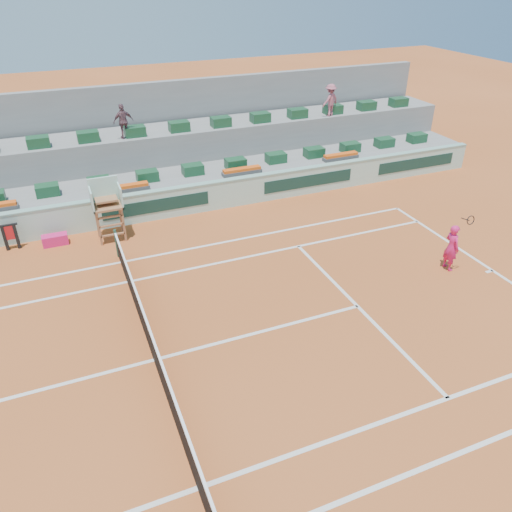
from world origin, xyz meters
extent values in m
plane|color=#A24A1F|center=(0.00, 0.00, 0.00)|extent=(90.00, 90.00, 0.00)
cube|color=gray|center=(0.00, 10.70, 0.60)|extent=(36.00, 4.00, 1.20)
cube|color=gray|center=(0.00, 12.30, 1.30)|extent=(36.00, 2.40, 2.60)
cube|color=gray|center=(0.00, 13.90, 2.20)|extent=(36.00, 0.40, 4.40)
cube|color=#DD1C67|center=(-2.06, 7.75, 0.20)|extent=(0.92, 0.41, 0.41)
imported|color=brown|center=(1.54, 11.53, 3.35)|extent=(0.92, 0.50, 1.49)
imported|color=#A85462|center=(11.64, 11.41, 3.37)|extent=(1.13, 0.89, 1.54)
cube|color=silver|center=(11.88, 0.00, 0.01)|extent=(0.12, 10.97, 0.01)
cube|color=silver|center=(0.00, 5.49, 0.01)|extent=(23.77, 0.12, 0.01)
cube|color=silver|center=(0.00, -4.12, 0.01)|extent=(23.77, 0.12, 0.01)
cube|color=silver|center=(0.00, 4.12, 0.01)|extent=(23.77, 0.12, 0.01)
cube|color=silver|center=(6.40, 0.00, 0.01)|extent=(0.12, 8.23, 0.01)
cube|color=silver|center=(0.00, 0.00, 0.01)|extent=(12.80, 0.12, 0.01)
cube|color=silver|center=(11.73, 0.00, 0.01)|extent=(0.30, 0.12, 0.01)
cube|color=black|center=(0.00, 0.00, 0.46)|extent=(0.03, 11.87, 0.92)
cube|color=white|center=(0.00, 0.00, 0.95)|extent=(0.06, 11.87, 0.07)
cylinder|color=#1C4231|center=(0.00, 5.94, 0.55)|extent=(0.10, 0.10, 1.10)
cube|color=#A7D3C1|center=(0.00, 8.50, 0.60)|extent=(36.00, 0.30, 1.20)
cube|color=#7DA797|center=(0.00, 8.50, 1.23)|extent=(36.00, 0.34, 0.06)
cube|color=#12342C|center=(2.00, 8.34, 0.65)|extent=(4.40, 0.02, 0.56)
cube|color=#12342C|center=(9.00, 8.34, 0.65)|extent=(4.40, 0.02, 0.56)
cube|color=#12342C|center=(15.00, 8.34, 0.65)|extent=(4.40, 0.02, 0.56)
cube|color=brown|center=(-0.45, 7.05, 0.68)|extent=(0.08, 0.08, 1.35)
cube|color=brown|center=(0.45, 7.05, 0.68)|extent=(0.08, 0.08, 1.35)
cube|color=brown|center=(-0.45, 7.75, 0.68)|extent=(0.08, 0.08, 1.35)
cube|color=brown|center=(0.45, 7.75, 0.68)|extent=(0.08, 0.08, 1.35)
cube|color=brown|center=(0.00, 7.40, 1.39)|extent=(1.10, 0.90, 0.08)
cube|color=#A7D3C1|center=(0.00, 7.78, 1.90)|extent=(1.10, 0.08, 1.00)
cube|color=#A7D3C1|center=(-0.52, 7.40, 1.75)|extent=(0.06, 0.90, 0.80)
cube|color=#A7D3C1|center=(0.52, 7.40, 1.75)|extent=(0.06, 0.90, 0.80)
cube|color=brown|center=(0.00, 7.50, 1.63)|extent=(0.80, 0.60, 0.08)
cube|color=brown|center=(0.00, 7.05, 0.35)|extent=(0.90, 0.08, 0.06)
cube|color=brown|center=(0.00, 7.05, 0.75)|extent=(0.90, 0.08, 0.06)
cube|color=brown|center=(0.00, 7.05, 1.10)|extent=(0.90, 0.08, 0.06)
cube|color=#174627|center=(-2.00, 9.80, 1.42)|extent=(0.90, 0.60, 0.44)
cube|color=#174627|center=(0.00, 9.80, 1.42)|extent=(0.90, 0.60, 0.44)
cube|color=#174627|center=(2.00, 9.80, 1.42)|extent=(0.90, 0.60, 0.44)
cube|color=#174627|center=(4.00, 9.80, 1.42)|extent=(0.90, 0.60, 0.44)
cube|color=#174627|center=(6.00, 9.80, 1.42)|extent=(0.90, 0.60, 0.44)
cube|color=#174627|center=(8.00, 9.80, 1.42)|extent=(0.90, 0.60, 0.44)
cube|color=#174627|center=(10.00, 9.80, 1.42)|extent=(0.90, 0.60, 0.44)
cube|color=#174627|center=(12.00, 9.80, 1.42)|extent=(0.90, 0.60, 0.44)
cube|color=#174627|center=(14.00, 9.80, 1.42)|extent=(0.90, 0.60, 0.44)
cube|color=#174627|center=(16.00, 9.80, 1.42)|extent=(0.90, 0.60, 0.44)
cube|color=#174627|center=(-2.00, 11.70, 2.82)|extent=(0.90, 0.60, 0.44)
cube|color=#174627|center=(0.00, 11.70, 2.82)|extent=(0.90, 0.60, 0.44)
cube|color=#174627|center=(2.00, 11.70, 2.82)|extent=(0.90, 0.60, 0.44)
cube|color=#174627|center=(4.00, 11.70, 2.82)|extent=(0.90, 0.60, 0.44)
cube|color=#174627|center=(6.00, 11.70, 2.82)|extent=(0.90, 0.60, 0.44)
cube|color=#174627|center=(8.00, 11.70, 2.82)|extent=(0.90, 0.60, 0.44)
cube|color=#174627|center=(10.00, 11.70, 2.82)|extent=(0.90, 0.60, 0.44)
cube|color=#174627|center=(12.00, 11.70, 2.82)|extent=(0.90, 0.60, 0.44)
cube|color=#174627|center=(14.00, 11.70, 2.82)|extent=(0.90, 0.60, 0.44)
cube|color=#174627|center=(16.00, 11.70, 2.82)|extent=(0.90, 0.60, 0.44)
cube|color=#4A4A4A|center=(1.00, 9.00, 1.28)|extent=(1.80, 0.36, 0.16)
cube|color=#E05012|center=(1.00, 9.00, 1.42)|extent=(1.70, 0.32, 0.12)
cube|color=#4A4A4A|center=(6.00, 9.00, 1.28)|extent=(1.80, 0.36, 0.16)
cube|color=#E05012|center=(6.00, 9.00, 1.42)|extent=(1.70, 0.32, 0.12)
cube|color=#4A4A4A|center=(11.00, 9.00, 1.28)|extent=(1.80, 0.36, 0.16)
cube|color=#E05012|center=(11.00, 9.00, 1.42)|extent=(1.70, 0.32, 0.12)
cube|color=black|center=(-3.74, 7.99, 0.50)|extent=(0.11, 0.11, 1.00)
cube|color=black|center=(-3.34, 7.99, 0.50)|extent=(0.11, 0.11, 1.00)
cube|color=black|center=(-3.54, 7.99, 1.00)|extent=(0.66, 0.09, 0.06)
cube|color=red|center=(-3.54, 7.97, 0.70)|extent=(0.48, 0.04, 0.56)
imported|color=#DD1C67|center=(10.52, 0.74, 0.84)|extent=(0.41, 0.62, 1.68)
cylinder|color=black|center=(10.52, 0.44, 2.05)|extent=(0.03, 0.35, 0.09)
torus|color=black|center=(10.52, 0.22, 2.12)|extent=(0.31, 0.08, 0.31)
camera|label=1|loc=(-1.32, -10.43, 9.27)|focal=35.00mm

